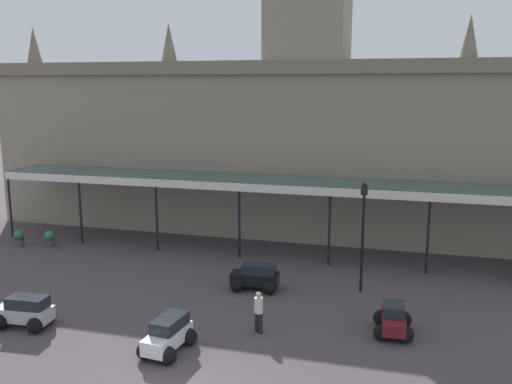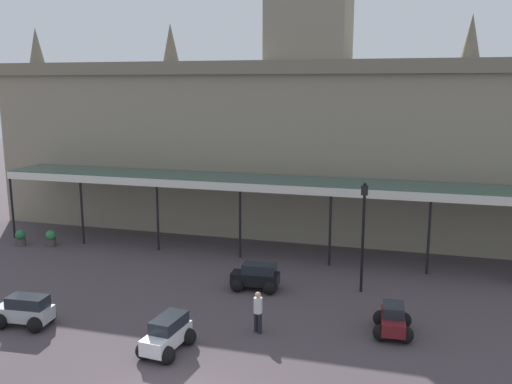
# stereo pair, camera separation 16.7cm
# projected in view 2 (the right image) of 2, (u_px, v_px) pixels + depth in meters

# --- Properties ---
(station_building) EXTENTS (41.83, 6.33, 19.68)m
(station_building) POSITION_uv_depth(u_px,v_px,m) (308.00, 137.00, 35.32)
(station_building) COLOR gray
(station_building) RESTS_ON ground
(entrance_canopy) EXTENTS (35.16, 3.26, 4.31)m
(entrance_canopy) POSITION_uv_depth(u_px,v_px,m) (290.00, 183.00, 30.62)
(entrance_canopy) COLOR #38564C
(entrance_canopy) RESTS_ON ground
(car_black_estate) EXTENTS (2.31, 1.65, 1.27)m
(car_black_estate) POSITION_uv_depth(u_px,v_px,m) (256.00, 278.00, 25.94)
(car_black_estate) COLOR black
(car_black_estate) RESTS_ON ground
(car_white_estate) EXTENTS (1.69, 2.33, 1.27)m
(car_white_estate) POSITION_uv_depth(u_px,v_px,m) (167.00, 337.00, 19.93)
(car_white_estate) COLOR silver
(car_white_estate) RESTS_ON ground
(car_maroon_sedan) EXTENTS (1.61, 2.11, 1.19)m
(car_maroon_sedan) POSITION_uv_depth(u_px,v_px,m) (393.00, 322.00, 21.33)
(car_maroon_sedan) COLOR maroon
(car_maroon_sedan) RESTS_ON ground
(car_silver_estate) EXTENTS (2.31, 1.65, 1.27)m
(car_silver_estate) POSITION_uv_depth(u_px,v_px,m) (25.00, 313.00, 22.03)
(car_silver_estate) COLOR #B2B5BA
(car_silver_estate) RESTS_ON ground
(pedestrian_crossing_forecourt) EXTENTS (0.35, 0.34, 1.67)m
(pedestrian_crossing_forecourt) POSITION_uv_depth(u_px,v_px,m) (258.00, 311.00, 21.36)
(pedestrian_crossing_forecourt) COLOR black
(pedestrian_crossing_forecourt) RESTS_ON ground
(victorian_lamppost) EXTENTS (0.30, 0.30, 5.20)m
(victorian_lamppost) POSITION_uv_depth(u_px,v_px,m) (363.00, 225.00, 25.17)
(victorian_lamppost) COLOR black
(victorian_lamppost) RESTS_ON ground
(planter_by_canopy) EXTENTS (0.60, 0.60, 0.96)m
(planter_by_canopy) POSITION_uv_depth(u_px,v_px,m) (21.00, 237.00, 33.12)
(planter_by_canopy) COLOR #47423D
(planter_by_canopy) RESTS_ON ground
(planter_near_kerb) EXTENTS (0.60, 0.60, 0.96)m
(planter_near_kerb) POSITION_uv_depth(u_px,v_px,m) (51.00, 238.00, 33.02)
(planter_near_kerb) COLOR #47423D
(planter_near_kerb) RESTS_ON ground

